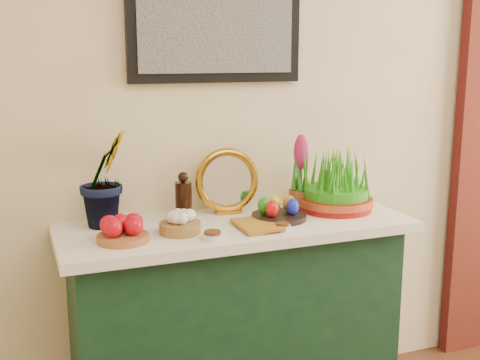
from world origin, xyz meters
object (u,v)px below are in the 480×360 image
object	(u,v)px
hyacinth_green	(104,163)
book	(238,226)
mirror	(227,182)
wheatgrass_sabzeh	(336,184)
sideboard	(236,329)

from	to	relation	value
hyacinth_green	book	world-z (taller)	hyacinth_green
hyacinth_green	mirror	size ratio (longest dim) A/B	1.79
wheatgrass_sabzeh	mirror	bearing A→B (deg)	164.74
wheatgrass_sabzeh	sideboard	bearing A→B (deg)	-177.14
book	wheatgrass_sabzeh	world-z (taller)	wheatgrass_sabzeh
mirror	book	size ratio (longest dim) A/B	1.37
hyacinth_green	mirror	world-z (taller)	hyacinth_green
hyacinth_green	wheatgrass_sabzeh	size ratio (longest dim) A/B	1.55
wheatgrass_sabzeh	hyacinth_green	bearing A→B (deg)	173.64
sideboard	wheatgrass_sabzeh	world-z (taller)	wheatgrass_sabzeh
mirror	book	bearing A→B (deg)	-100.28
mirror	wheatgrass_sabzeh	bearing A→B (deg)	-15.26
hyacinth_green	wheatgrass_sabzeh	bearing A→B (deg)	-44.79
hyacinth_green	book	xyz separation A→B (m)	(0.46, -0.24, -0.24)
hyacinth_green	mirror	bearing A→B (deg)	-36.60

